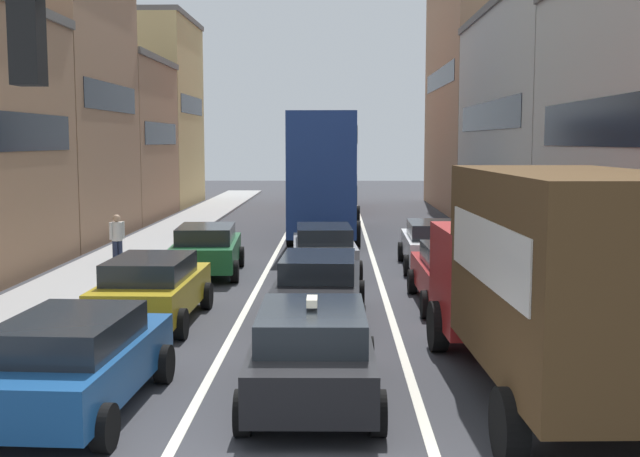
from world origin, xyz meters
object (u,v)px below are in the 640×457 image
wagon_left_lane_second (152,288)px  hatchback_centre_lane_third (324,248)px  taxi_centre_lane_front (312,351)px  wagon_right_lane_far (434,243)px  removalist_box_truck (551,275)px  sedan_centre_lane_second (319,285)px  sedan_left_lane_front (75,360)px  sedan_right_lane_behind_truck (457,273)px  pedestrian_near_kerb (117,237)px  bus_far_queue_secondary (327,179)px  sedan_left_lane_third (207,248)px  bus_mid_queue_primary (327,169)px

wagon_left_lane_second → hatchback_centre_lane_third: bearing=-28.9°
taxi_centre_lane_front → wagon_right_lane_far: (3.44, 12.79, -0.00)m
taxi_centre_lane_front → wagon_left_lane_second: taxi_centre_lane_front is taller
removalist_box_truck → sedan_centre_lane_second: removalist_box_truck is taller
taxi_centre_lane_front → wagon_left_lane_second: (-3.66, 5.16, -0.00)m
sedan_centre_lane_second → hatchback_centre_lane_third: (0.01, 6.04, 0.00)m
sedan_left_lane_front → wagon_left_lane_second: (-0.19, 5.74, 0.00)m
sedan_left_lane_front → hatchback_centre_lane_third: size_ratio=1.00×
sedan_centre_lane_second → sedan_right_lane_behind_truck: bearing=-62.0°
pedestrian_near_kerb → sedan_left_lane_front: bearing=148.2°
hatchback_centre_lane_third → sedan_right_lane_behind_truck: same height
removalist_box_truck → sedan_left_lane_front: size_ratio=1.78×
sedan_left_lane_front → bus_far_queue_secondary: bearing=-2.9°
taxi_centre_lane_front → sedan_left_lane_third: (-3.51, 11.52, -0.00)m
removalist_box_truck → wagon_right_lane_far: size_ratio=1.80×
taxi_centre_lane_front → sedan_left_lane_third: size_ratio=0.98×
wagon_right_lane_far → sedan_right_lane_behind_truck: bearing=179.8°
sedan_centre_lane_second → pedestrian_near_kerb: pedestrian_near_kerb is taller
wagon_left_lane_second → wagon_right_lane_far: bearing=-42.2°
hatchback_centre_lane_third → sedan_left_lane_third: same height
wagon_left_lane_second → wagon_right_lane_far: 10.42m
bus_far_queue_secondary → sedan_left_lane_front: bearing=173.0°
wagon_right_lane_far → bus_far_queue_secondary: size_ratio=0.41×
sedan_right_lane_behind_truck → bus_mid_queue_primary: 14.38m
sedan_left_lane_third → bus_far_queue_secondary: 22.94m
wagon_right_lane_far → hatchback_centre_lane_third: bearing=110.5°
removalist_box_truck → sedan_left_lane_third: bearing=29.8°
hatchback_centre_lane_third → bus_far_queue_secondary: 22.63m
wagon_left_lane_second → wagon_right_lane_far: (7.11, 7.62, 0.00)m
sedan_left_lane_third → bus_mid_queue_primary: size_ratio=0.42×
taxi_centre_lane_front → sedan_right_lane_behind_truck: bearing=-25.4°
sedan_right_lane_behind_truck → pedestrian_near_kerb: pedestrian_near_kerb is taller
hatchback_centre_lane_third → pedestrian_near_kerb: (-6.64, 1.51, 0.15)m
pedestrian_near_kerb → sedan_centre_lane_second: bearing=176.4°
wagon_left_lane_second → sedan_left_lane_third: (0.15, 6.35, 0.00)m
wagon_left_lane_second → bus_far_queue_secondary: 29.26m
removalist_box_truck → sedan_left_lane_third: (-7.13, 11.43, -1.18)m
bus_mid_queue_primary → wagon_right_lane_far: bearing=-155.7°
pedestrian_near_kerb → taxi_centre_lane_front: bearing=162.0°
removalist_box_truck → sedan_right_lane_behind_truck: (-0.32, 7.10, -1.18)m
wagon_right_lane_far → wagon_left_lane_second: bearing=138.2°
hatchback_centre_lane_third → pedestrian_near_kerb: size_ratio=2.65×
wagon_left_lane_second → bus_far_queue_secondary: bearing=-6.1°
wagon_left_lane_second → hatchback_centre_lane_third: size_ratio=0.98×
sedan_centre_lane_second → pedestrian_near_kerb: (-6.63, 7.54, 0.15)m
sedan_left_lane_third → hatchback_centre_lane_third: bearing=-92.7°
wagon_left_lane_second → bus_mid_queue_primary: bus_mid_queue_primary is taller
sedan_centre_lane_second → wagon_left_lane_second: same height
removalist_box_truck → sedan_left_lane_third: removalist_box_truck is taller
hatchback_centre_lane_third → sedan_right_lane_behind_truck: size_ratio=1.02×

